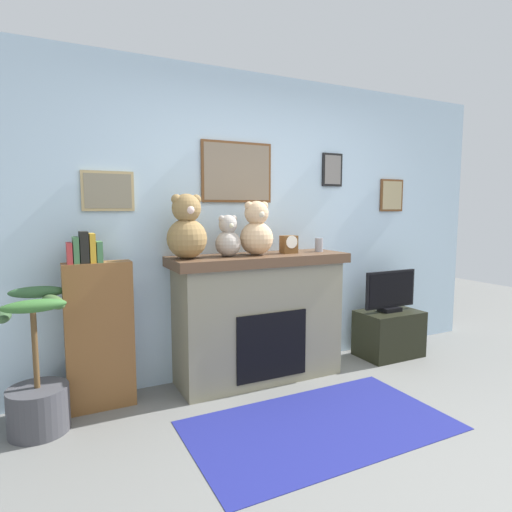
# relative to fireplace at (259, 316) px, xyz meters

# --- Properties ---
(ground_plane) EXTENTS (12.00, 12.00, 0.00)m
(ground_plane) POSITION_rel_fireplace_xyz_m (0.09, -1.71, -0.54)
(ground_plane) COLOR slate
(back_wall) EXTENTS (5.20, 0.15, 2.60)m
(back_wall) POSITION_rel_fireplace_xyz_m (0.09, 0.29, 0.76)
(back_wall) COLOR silver
(back_wall) RESTS_ON ground_plane
(fireplace) EXTENTS (1.50, 0.52, 1.07)m
(fireplace) POSITION_rel_fireplace_xyz_m (0.00, 0.00, 0.00)
(fireplace) COLOR gray
(fireplace) RESTS_ON ground_plane
(bookshelf) EXTENTS (0.47, 0.16, 1.29)m
(bookshelf) POSITION_rel_fireplace_xyz_m (-1.27, 0.03, 0.03)
(bookshelf) COLOR brown
(bookshelf) RESTS_ON ground_plane
(potted_plant) EXTENTS (0.44, 0.51, 0.93)m
(potted_plant) POSITION_rel_fireplace_xyz_m (-1.68, -0.15, -0.24)
(potted_plant) COLOR #3F3F44
(potted_plant) RESTS_ON ground_plane
(tv_stand) EXTENTS (0.60, 0.40, 0.45)m
(tv_stand) POSITION_rel_fireplace_xyz_m (1.40, -0.07, -0.32)
(tv_stand) COLOR black
(tv_stand) RESTS_ON ground_plane
(television) EXTENTS (0.59, 0.14, 0.40)m
(television) POSITION_rel_fireplace_xyz_m (1.40, -0.07, 0.10)
(television) COLOR black
(television) RESTS_ON tv_stand
(area_rug) EXTENTS (1.76, 0.99, 0.01)m
(area_rug) POSITION_rel_fireplace_xyz_m (0.00, -0.91, -0.54)
(area_rug) COLOR navy
(area_rug) RESTS_ON ground_plane
(candle_jar) EXTENTS (0.07, 0.07, 0.12)m
(candle_jar) POSITION_rel_fireplace_xyz_m (0.59, -0.02, 0.59)
(candle_jar) COLOR gray
(candle_jar) RESTS_ON fireplace
(mantel_clock) EXTENTS (0.13, 0.10, 0.15)m
(mantel_clock) POSITION_rel_fireplace_xyz_m (0.28, -0.02, 0.60)
(mantel_clock) COLOR brown
(mantel_clock) RESTS_ON fireplace
(teddy_bear_cream) EXTENTS (0.31, 0.31, 0.49)m
(teddy_bear_cream) POSITION_rel_fireplace_xyz_m (-0.62, -0.02, 0.75)
(teddy_bear_cream) COLOR olive
(teddy_bear_cream) RESTS_ON fireplace
(teddy_bear_tan) EXTENTS (0.21, 0.21, 0.33)m
(teddy_bear_tan) POSITION_rel_fireplace_xyz_m (-0.29, -0.02, 0.68)
(teddy_bear_tan) COLOR #A69D93
(teddy_bear_tan) RESTS_ON fireplace
(teddy_bear_brown) EXTENTS (0.27, 0.27, 0.44)m
(teddy_bear_brown) POSITION_rel_fireplace_xyz_m (-0.03, -0.02, 0.73)
(teddy_bear_brown) COLOR tan
(teddy_bear_brown) RESTS_ON fireplace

